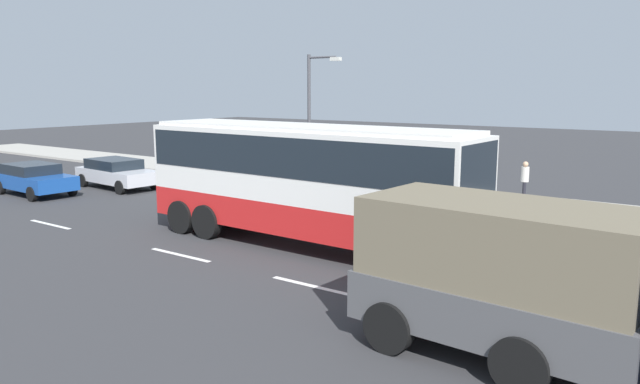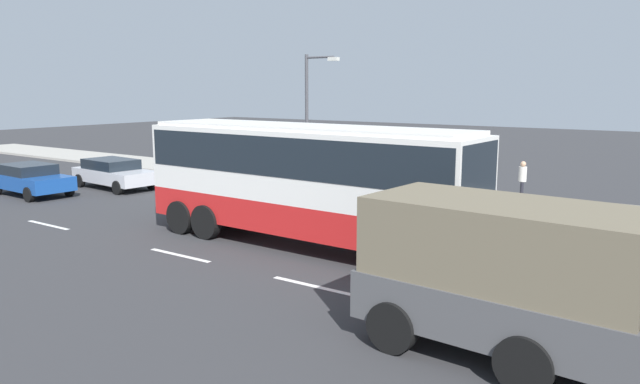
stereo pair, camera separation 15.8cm
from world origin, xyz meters
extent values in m
plane|color=#333335|center=(0.00, 0.00, 0.00)|extent=(120.00, 120.00, 0.00)
cube|color=#A8A399|center=(0.00, 9.86, 0.07)|extent=(80.00, 4.00, 0.15)
cube|color=white|center=(-9.63, -3.25, 0.00)|extent=(2.40, 0.16, 0.01)
cube|color=white|center=(-2.87, -3.25, 0.00)|extent=(2.40, 0.16, 0.01)
cube|color=white|center=(1.87, -3.25, 0.00)|extent=(2.40, 0.16, 0.01)
cube|color=white|center=(8.32, -3.25, 0.00)|extent=(2.40, 0.16, 0.01)
cube|color=red|center=(-0.57, -0.32, 1.02)|extent=(10.98, 2.68, 0.93)
cube|color=white|center=(-0.57, -0.32, 2.51)|extent=(10.98, 2.68, 2.07)
cube|color=black|center=(-0.57, -0.32, 2.83)|extent=(10.76, 2.70, 1.14)
cube|color=black|center=(4.84, -0.45, 2.62)|extent=(0.17, 2.24, 1.66)
cube|color=white|center=(-0.57, -0.32, 3.61)|extent=(10.54, 2.52, 0.12)
cylinder|color=black|center=(3.32, 0.75, 0.55)|extent=(1.11, 0.32, 1.10)
cylinder|color=black|center=(3.26, -1.58, 0.55)|extent=(1.11, 0.32, 1.10)
cylinder|color=black|center=(-3.61, 0.91, 0.55)|extent=(1.11, 0.32, 1.10)
cylinder|color=black|center=(-3.66, -1.42, 0.55)|extent=(1.11, 0.32, 1.10)
cylinder|color=black|center=(-4.81, 0.94, 0.55)|extent=(1.11, 0.32, 1.10)
cylinder|color=black|center=(-4.86, -1.39, 0.55)|extent=(1.11, 0.32, 1.10)
cube|color=#4C4C4F|center=(6.85, -4.40, 0.93)|extent=(5.07, 2.63, 0.90)
cube|color=#6B604C|center=(6.85, -4.40, 2.09)|extent=(4.87, 2.52, 1.41)
cylinder|color=black|center=(7.76, -3.33, 0.48)|extent=(0.97, 0.33, 0.96)
cylinder|color=black|center=(7.63, -5.58, 0.48)|extent=(0.97, 0.33, 0.96)
cylinder|color=black|center=(5.34, -3.19, 0.48)|extent=(0.97, 0.33, 0.96)
cylinder|color=black|center=(5.21, -5.44, 0.48)|extent=(0.97, 0.33, 0.96)
cube|color=#194799|center=(-15.76, -0.30, 0.63)|extent=(4.25, 2.07, 0.62)
cube|color=black|center=(-16.09, -0.28, 1.17)|extent=(2.37, 1.84, 0.45)
cylinder|color=black|center=(-14.29, 0.55, 0.32)|extent=(0.65, 0.23, 0.64)
cylinder|color=black|center=(-14.37, -1.26, 0.32)|extent=(0.65, 0.23, 0.64)
cylinder|color=black|center=(-17.16, 0.67, 0.32)|extent=(0.65, 0.23, 0.64)
cylinder|color=black|center=(-17.24, -1.14, 0.32)|extent=(0.65, 0.23, 0.64)
cube|color=silver|center=(-14.37, 3.03, 0.62)|extent=(4.71, 2.23, 0.61)
cube|color=black|center=(-14.66, 3.06, 1.16)|extent=(2.64, 1.92, 0.47)
cylinder|color=black|center=(-12.66, 3.80, 0.32)|extent=(0.65, 0.25, 0.64)
cylinder|color=black|center=(-12.80, 2.01, 0.32)|extent=(0.65, 0.25, 0.64)
cylinder|color=black|center=(-15.93, 4.06, 0.32)|extent=(0.65, 0.25, 0.64)
cylinder|color=black|center=(-16.07, 2.27, 0.32)|extent=(0.65, 0.25, 0.64)
cylinder|color=black|center=(2.80, 10.23, 0.56)|extent=(0.14, 0.14, 0.82)
cylinder|color=black|center=(2.84, 10.07, 0.56)|extent=(0.14, 0.14, 0.82)
cylinder|color=beige|center=(2.82, 10.15, 1.28)|extent=(0.32, 0.32, 0.61)
sphere|color=tan|center=(2.82, 10.15, 1.69)|extent=(0.22, 0.22, 0.22)
cylinder|color=brown|center=(-0.21, 9.80, 0.58)|extent=(0.14, 0.14, 0.86)
cylinder|color=brown|center=(-0.08, 9.70, 0.58)|extent=(0.14, 0.14, 0.86)
cylinder|color=#2672B2|center=(-0.15, 9.75, 1.34)|extent=(0.32, 0.32, 0.65)
sphere|color=brown|center=(-0.15, 9.75, 1.78)|extent=(0.23, 0.23, 0.23)
cylinder|color=#47474C|center=(-6.96, 8.49, 3.22)|extent=(0.16, 0.16, 6.15)
cylinder|color=#47474C|center=(-6.20, 8.49, 6.15)|extent=(1.52, 0.10, 0.10)
cube|color=silver|center=(-5.44, 8.49, 6.05)|extent=(0.50, 0.24, 0.16)
camera|label=1|loc=(10.22, -14.56, 4.75)|focal=33.84mm
camera|label=2|loc=(10.09, -14.65, 4.75)|focal=33.84mm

